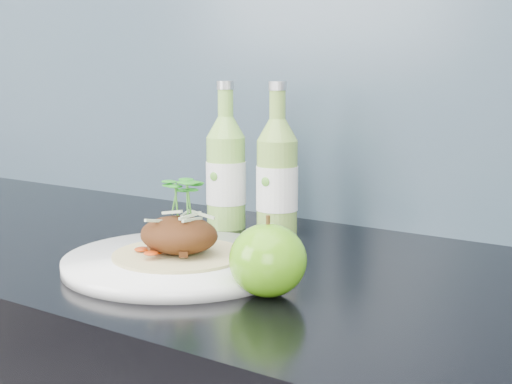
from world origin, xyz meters
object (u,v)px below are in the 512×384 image
green_apple (268,260)px  cider_bottle_right (277,178)px  dinner_plate (179,262)px  cider_bottle_left (226,173)px

green_apple → cider_bottle_right: bearing=121.3°
dinner_plate → cider_bottle_right: bearing=90.0°
green_apple → dinner_plate: bearing=168.9°
dinner_plate → green_apple: size_ratio=3.77×
dinner_plate → cider_bottle_right: size_ratio=1.48×
cider_bottle_left → cider_bottle_right: 0.10m
green_apple → cider_bottle_right: (-0.16, 0.26, 0.05)m
dinner_plate → cider_bottle_left: size_ratio=1.48×
cider_bottle_right → green_apple: bearing=-79.1°
dinner_plate → cider_bottle_left: (-0.10, 0.23, 0.08)m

